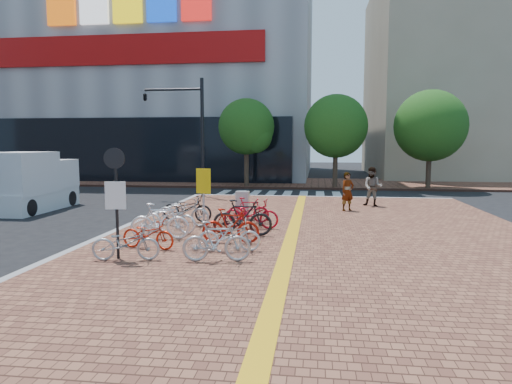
# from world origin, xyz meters

# --- Properties ---
(ground) EXTENTS (120.00, 120.00, 0.00)m
(ground) POSITION_xyz_m (0.00, 0.00, 0.00)
(ground) COLOR black
(ground) RESTS_ON ground
(sidewalk) EXTENTS (14.00, 34.00, 0.15)m
(sidewalk) POSITION_xyz_m (3.00, -5.00, 0.07)
(sidewalk) COLOR brown
(sidewalk) RESTS_ON ground
(tactile_strip) EXTENTS (0.40, 34.00, 0.01)m
(tactile_strip) POSITION_xyz_m (2.00, -5.00, 0.16)
(tactile_strip) COLOR gold
(tactile_strip) RESTS_ON sidewalk
(kerb_north) EXTENTS (14.00, 0.25, 0.15)m
(kerb_north) POSITION_xyz_m (3.00, 12.00, 0.08)
(kerb_north) COLOR gray
(kerb_north) RESTS_ON ground
(far_sidewalk) EXTENTS (70.00, 8.00, 0.15)m
(far_sidewalk) POSITION_xyz_m (0.00, 21.00, 0.07)
(far_sidewalk) COLOR brown
(far_sidewalk) RESTS_ON ground
(department_store) EXTENTS (36.00, 24.27, 28.00)m
(department_store) POSITION_xyz_m (-15.99, 31.95, 13.98)
(department_store) COLOR gray
(department_store) RESTS_ON ground
(building_beige) EXTENTS (20.00, 18.00, 18.00)m
(building_beige) POSITION_xyz_m (18.00, 32.00, 9.00)
(building_beige) COLOR gray
(building_beige) RESTS_ON ground
(crosswalk) EXTENTS (7.50, 4.00, 0.01)m
(crosswalk) POSITION_xyz_m (0.50, 14.00, 0.01)
(crosswalk) COLOR silver
(crosswalk) RESTS_ON ground
(street_trees) EXTENTS (16.20, 4.60, 6.35)m
(street_trees) POSITION_xyz_m (5.04, 17.45, 4.10)
(street_trees) COLOR #38281E
(street_trees) RESTS_ON far_sidewalk
(bike_0) EXTENTS (1.78, 0.88, 0.89)m
(bike_0) POSITION_xyz_m (-1.98, -2.63, 0.60)
(bike_0) COLOR #A3A4A8
(bike_0) RESTS_ON sidewalk
(bike_1) EXTENTS (1.67, 0.83, 0.84)m
(bike_1) POSITION_xyz_m (-1.89, -1.33, 0.57)
(bike_1) COLOR red
(bike_1) RESTS_ON sidewalk
(bike_2) EXTENTS (1.88, 0.62, 1.12)m
(bike_2) POSITION_xyz_m (-2.00, -0.05, 0.71)
(bike_2) COLOR white
(bike_2) RESTS_ON sidewalk
(bike_3) EXTENTS (1.96, 0.96, 0.98)m
(bike_3) POSITION_xyz_m (-2.01, 0.94, 0.64)
(bike_3) COLOR silver
(bike_3) RESTS_ON sidewalk
(bike_4) EXTENTS (2.02, 0.86, 1.03)m
(bike_4) POSITION_xyz_m (-1.96, 2.23, 0.67)
(bike_4) COLOR #B4B3B8
(bike_4) RESTS_ON sidewalk
(bike_5) EXTENTS (2.02, 0.90, 1.02)m
(bike_5) POSITION_xyz_m (-2.05, 3.11, 0.66)
(bike_5) COLOR black
(bike_5) RESTS_ON sidewalk
(bike_6) EXTENTS (1.76, 0.74, 1.03)m
(bike_6) POSITION_xyz_m (0.31, -2.46, 0.66)
(bike_6) COLOR #A3A3A7
(bike_6) RESTS_ON sidewalk
(bike_7) EXTENTS (1.78, 0.86, 0.90)m
(bike_7) POSITION_xyz_m (0.41, -1.34, 0.60)
(bike_7) COLOR silver
(bike_7) RESTS_ON sidewalk
(bike_8) EXTENTS (1.72, 0.53, 1.03)m
(bike_8) POSITION_xyz_m (0.26, -0.31, 0.66)
(bike_8) COLOR #9F180B
(bike_8) RESTS_ON sidewalk
(bike_9) EXTENTS (1.92, 0.55, 1.15)m
(bike_9) POSITION_xyz_m (0.42, 0.84, 0.73)
(bike_9) COLOR black
(bike_9) RESTS_ON sidewalk
(bike_10) EXTENTS (1.97, 0.79, 1.01)m
(bike_10) POSITION_xyz_m (0.52, 2.10, 0.66)
(bike_10) COLOR #B30C1C
(bike_10) RESTS_ON sidewalk
(bike_11) EXTENTS (1.57, 0.48, 0.94)m
(bike_11) POSITION_xyz_m (0.26, 3.22, 0.62)
(bike_11) COLOR red
(bike_11) RESTS_ON sidewalk
(pedestrian_a) EXTENTS (0.74, 0.67, 1.69)m
(pedestrian_a) POSITION_xyz_m (4.12, 6.72, 0.99)
(pedestrian_a) COLOR gray
(pedestrian_a) RESTS_ON sidewalk
(pedestrian_b) EXTENTS (1.05, 0.93, 1.83)m
(pedestrian_b) POSITION_xyz_m (5.38, 8.33, 1.06)
(pedestrian_b) COLOR #4A4B5D
(pedestrian_b) RESTS_ON sidewalk
(utility_box) EXTENTS (0.50, 0.37, 1.09)m
(utility_box) POSITION_xyz_m (-0.07, 3.94, 0.69)
(utility_box) COLOR #B8B9BD
(utility_box) RESTS_ON sidewalk
(yellow_sign) EXTENTS (0.55, 0.20, 2.05)m
(yellow_sign) POSITION_xyz_m (-1.23, 2.35, 1.57)
(yellow_sign) COLOR #B7B7BC
(yellow_sign) RESTS_ON sidewalk
(notice_sign) EXTENTS (0.52, 0.17, 2.84)m
(notice_sign) POSITION_xyz_m (-2.26, -2.51, 1.94)
(notice_sign) COLOR black
(notice_sign) RESTS_ON sidewalk
(traffic_light_pole) EXTENTS (3.45, 1.33, 6.43)m
(traffic_light_pole) POSITION_xyz_m (-4.93, 11.09, 4.59)
(traffic_light_pole) COLOR black
(traffic_light_pole) RESTS_ON sidewalk
(box_truck) EXTENTS (2.11, 4.70, 2.70)m
(box_truck) POSITION_xyz_m (-10.19, 5.92, 1.27)
(box_truck) COLOR silver
(box_truck) RESTS_ON ground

